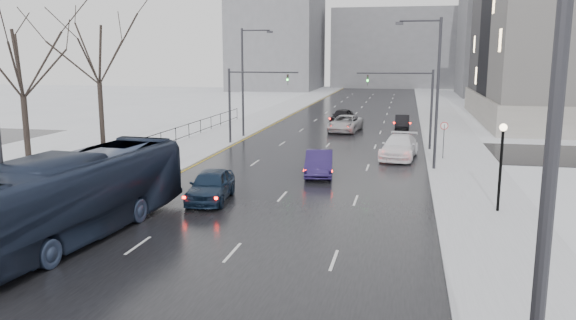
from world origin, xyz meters
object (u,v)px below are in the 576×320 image
Objects in this scene: tree_park_d at (30,172)px; streetlight_l_near at (1,111)px; streetlight_r_mid at (434,86)px; tree_park_e at (103,148)px; no_uturn_sign at (444,129)px; streetlight_r_near at (529,206)px; lamppost_r_mid at (501,155)px; mast_signal_left at (242,97)px; sedan_center_near at (211,185)px; sedan_right_far at (399,147)px; streetlight_l_far at (245,77)px; mast_signal_right at (418,100)px; sedan_right_near at (319,163)px; bus at (76,195)px; sedan_right_distant at (402,121)px; sedan_center_far at (342,116)px; sedan_right_cross at (345,123)px.

streetlight_l_near reaches higher than tree_park_d.
streetlight_l_near is at bearing -129.24° from streetlight_r_mid.
no_uturn_sign is (27.40, 0.00, 2.30)m from tree_park_e.
no_uturn_sign is (1.03, 34.00, -3.32)m from streetlight_r_near.
mast_signal_left reaches higher than lamppost_r_mid.
mast_signal_left is 1.33× the size of sedan_center_near.
sedan_right_far is (-2.13, 34.01, -4.72)m from streetlight_r_near.
streetlight_r_mid and streetlight_l_far have the same top height.
tree_park_e is 1.35× the size of streetlight_r_near.
sedan_right_near is (-6.20, -11.15, -3.27)m from mast_signal_right.
tree_park_d is 0.96× the size of bus.
tree_park_d reaches higher than bus.
streetlight_l_far is at bearing 157.38° from sedan_right_far.
streetlight_l_near is 44.56m from sedan_right_distant.
lamppost_r_mid is at bearing -64.34° from sedan_center_far.
streetlight_r_near is 1.70× the size of sedan_right_cross.
mast_signal_right is 2.41× the size of no_uturn_sign.
streetlight_l_near is 19.82m from sedan_right_near.
streetlight_l_near reaches higher than tree_park_e.
sedan_right_cross is at bearing -73.47° from sedan_center_far.
streetlight_l_far is (-16.33, 12.00, 0.00)m from streetlight_r_mid.
sedan_right_distant is at bearing 43.36° from sedan_right_cross.
sedan_right_cross is at bearing 121.97° from no_uturn_sign.
sedan_right_near is at bearing -101.67° from sedan_right_distant.
streetlight_r_mid is at bearing 13.01° from tree_park_d.
sedan_right_near is at bearing -52.86° from mast_signal_left.
sedan_right_distant is at bearing 46.17° from mast_signal_left.
sedan_center_near is at bearing -128.74° from sedan_right_near.
sedan_right_far is 1.22× the size of sedan_center_far.
streetlight_r_mid is 1.54× the size of mast_signal_left.
streetlight_r_mid is 2.41× the size of sedan_right_distant.
streetlight_l_far is at bearing 101.87° from mast_signal_left.
bus is at bearing -89.27° from mast_signal_left.
streetlight_l_far is 1.54× the size of mast_signal_left.
sedan_right_cross is 6.85m from sedan_right_distant.
mast_signal_left reaches higher than no_uturn_sign.
sedan_right_distant is (5.56, 4.00, -0.13)m from sedan_right_cross.
streetlight_l_far reaches higher than sedan_center_far.
tree_park_d is 1.25× the size of streetlight_l_near.
tree_park_e is at bearing 154.38° from lamppost_r_mid.
streetlight_r_mid is at bearing -85.05° from sedan_right_distant.
tree_park_d is at bearing -178.46° from sedan_right_near.
sedan_right_far is (14.20, -7.99, -4.72)m from streetlight_l_far.
streetlight_r_mid is 23.42m from bus.
tree_park_d reaches higher than sedan_right_near.
sedan_center_near is (14.30, -4.63, 0.87)m from tree_park_d.
sedan_right_far is (23.84, 10.01, 0.90)m from tree_park_d.
no_uturn_sign is at bearing 75.52° from streetlight_r_mid.
bus reaches higher than sedan_center_near.
streetlight_r_near is 1.54× the size of mast_signal_right.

